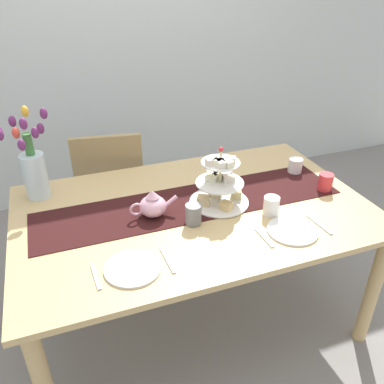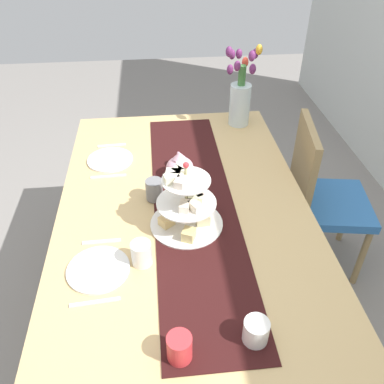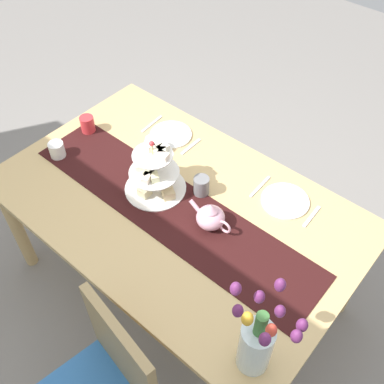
# 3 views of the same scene
# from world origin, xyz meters

# --- Properties ---
(ground_plane) EXTENTS (8.00, 8.00, 0.00)m
(ground_plane) POSITION_xyz_m (0.00, 0.00, 0.00)
(ground_plane) COLOR gray
(dining_table) EXTENTS (1.73, 1.09, 0.74)m
(dining_table) POSITION_xyz_m (0.00, 0.00, 0.65)
(dining_table) COLOR tan
(dining_table) RESTS_ON ground_plane
(chair_left) EXTENTS (0.48, 0.48, 0.91)m
(chair_left) POSITION_xyz_m (-0.30, 0.77, 0.50)
(chair_left) COLOR #9C8254
(chair_left) RESTS_ON ground_plane
(table_runner) EXTENTS (1.56, 0.35, 0.00)m
(table_runner) POSITION_xyz_m (0.00, 0.04, 0.74)
(table_runner) COLOR black
(table_runner) RESTS_ON dining_table
(tiered_cake_stand) EXTENTS (0.30, 0.30, 0.30)m
(tiered_cake_stand) POSITION_xyz_m (0.14, -0.00, 0.84)
(tiered_cake_stand) COLOR beige
(tiered_cake_stand) RESTS_ON table_runner
(teapot) EXTENTS (0.24, 0.13, 0.14)m
(teapot) POSITION_xyz_m (-0.21, 0.00, 0.80)
(teapot) COLOR #E5A8BC
(teapot) RESTS_ON table_runner
(tulip_vase) EXTENTS (0.25, 0.19, 0.46)m
(tulip_vase) POSITION_xyz_m (-0.72, 0.39, 0.91)
(tulip_vase) COLOR silver
(tulip_vase) RESTS_ON dining_table
(cream_jug) EXTENTS (0.08, 0.08, 0.08)m
(cream_jug) POSITION_xyz_m (0.68, 0.16, 0.78)
(cream_jug) COLOR white
(cream_jug) RESTS_ON dining_table
(dinner_plate_left) EXTENTS (0.23, 0.23, 0.01)m
(dinner_plate_left) POSITION_xyz_m (-0.39, -0.34, 0.74)
(dinner_plate_left) COLOR white
(dinner_plate_left) RESTS_ON dining_table
(fork_left) EXTENTS (0.02, 0.15, 0.01)m
(fork_left) POSITION_xyz_m (-0.53, -0.34, 0.74)
(fork_left) COLOR silver
(fork_left) RESTS_ON dining_table
(knife_left) EXTENTS (0.02, 0.17, 0.01)m
(knife_left) POSITION_xyz_m (-0.24, -0.34, 0.74)
(knife_left) COLOR silver
(knife_left) RESTS_ON dining_table
(dinner_plate_right) EXTENTS (0.23, 0.23, 0.01)m
(dinner_plate_right) POSITION_xyz_m (0.35, -0.34, 0.74)
(dinner_plate_right) COLOR white
(dinner_plate_right) RESTS_ON dining_table
(fork_right) EXTENTS (0.02, 0.15, 0.01)m
(fork_right) POSITION_xyz_m (0.20, -0.34, 0.74)
(fork_right) COLOR silver
(fork_right) RESTS_ON dining_table
(knife_right) EXTENTS (0.03, 0.17, 0.01)m
(knife_right) POSITION_xyz_m (0.49, -0.34, 0.74)
(knife_right) COLOR silver
(knife_right) RESTS_ON dining_table
(mug_grey) EXTENTS (0.08, 0.08, 0.09)m
(mug_grey) POSITION_xyz_m (-0.05, -0.13, 0.79)
(mug_grey) COLOR slate
(mug_grey) RESTS_ON table_runner
(mug_white_text) EXTENTS (0.08, 0.08, 0.09)m
(mug_white_text) POSITION_xyz_m (0.33, -0.18, 0.78)
(mug_white_text) COLOR white
(mug_white_text) RESTS_ON dining_table
(mug_orange) EXTENTS (0.08, 0.08, 0.09)m
(mug_orange) POSITION_xyz_m (0.72, -0.07, 0.78)
(mug_orange) COLOR red
(mug_orange) RESTS_ON dining_table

